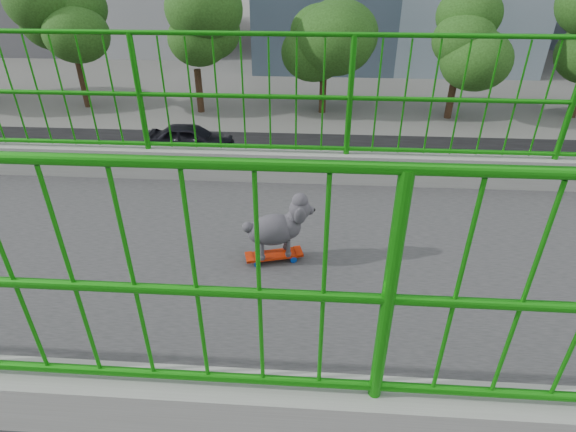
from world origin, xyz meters
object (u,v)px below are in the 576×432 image
at_px(poodle, 277,227).
at_px(car_4, 191,139).
at_px(car_1, 119,242).
at_px(skateboard, 274,255).

height_order(poodle, car_4, poodle).
height_order(poodle, car_1, poodle).
xyz_separation_m(skateboard, car_1, (-9.22, -6.16, -6.33)).
distance_m(poodle, car_4, 20.87).
bearing_deg(car_4, poodle, -161.64).
relative_size(skateboard, car_1, 0.10).
relative_size(skateboard, car_4, 0.10).
height_order(car_1, car_4, car_4).
xyz_separation_m(car_1, car_4, (-9.60, -0.05, 0.04)).
relative_size(skateboard, poodle, 0.86).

